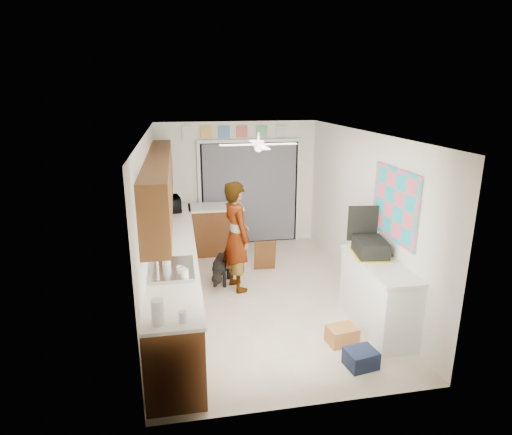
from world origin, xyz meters
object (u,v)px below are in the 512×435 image
soap_bottle (166,256)px  dog (222,269)px  microwave (171,204)px  navy_crate (361,358)px  paper_towel_roll (158,312)px  man (236,236)px  cardboard_box (342,335)px  suitcase (370,247)px  cup (181,270)px

soap_bottle → dog: (0.82, 1.41, -0.84)m
microwave → navy_crate: size_ratio=1.41×
microwave → soap_bottle: soap_bottle is taller
paper_towel_roll → soap_bottle: bearing=87.7°
soap_bottle → dog: 1.84m
soap_bottle → man: man is taller
paper_towel_roll → man: bearing=66.8°
cardboard_box → navy_crate: size_ratio=1.05×
microwave → paper_towel_roll: size_ratio=1.88×
microwave → soap_bottle: 2.65m
suitcase → navy_crate: 1.51m
cup → navy_crate: (2.00, -0.91, -0.88)m
suitcase → cardboard_box: bearing=-127.1°
cup → suitcase: suitcase is taller
microwave → paper_towel_roll: bearing=168.1°
soap_bottle → cardboard_box: soap_bottle is taller
microwave → navy_crate: microwave is taller
soap_bottle → dog: soap_bottle is taller
soap_bottle → cardboard_box: 2.43m
cardboard_box → navy_crate: bearing=-85.7°
microwave → paper_towel_roll: (-0.09, -4.04, -0.01)m
suitcase → man: (-1.65, 1.26, -0.17)m
man → dog: man is taller
microwave → suitcase: bearing=-146.3°
man → microwave: bearing=18.0°
cardboard_box → man: man is taller
suitcase → cardboard_box: suitcase is taller
suitcase → cardboard_box: size_ratio=1.44×
soap_bottle → dog: bearing=59.8°
navy_crate → man: man is taller
paper_towel_roll → man: size_ratio=0.15×
soap_bottle → suitcase: bearing=-1.6°
suitcase → cardboard_box: 1.23m
cardboard_box → man: size_ratio=0.20×
man → dog: (-0.22, 0.24, -0.63)m
cup → man: 1.66m
suitcase → dog: 2.52m
soap_bottle → cardboard_box: (2.13, -0.63, -0.97)m
cup → cardboard_box: size_ratio=0.30×
microwave → paper_towel_roll: microwave is taller
paper_towel_roll → man: 2.80m
cup → navy_crate: cup is taller
soap_bottle → cup: bearing=-52.4°
paper_towel_roll → navy_crate: bearing=6.8°
dog → paper_towel_roll: bearing=-89.2°
cup → man: (0.88, 1.40, -0.10)m
soap_bottle → suitcase: size_ratio=0.57×
cup → suitcase: size_ratio=0.21×
microwave → man: size_ratio=0.28×
suitcase → man: man is taller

